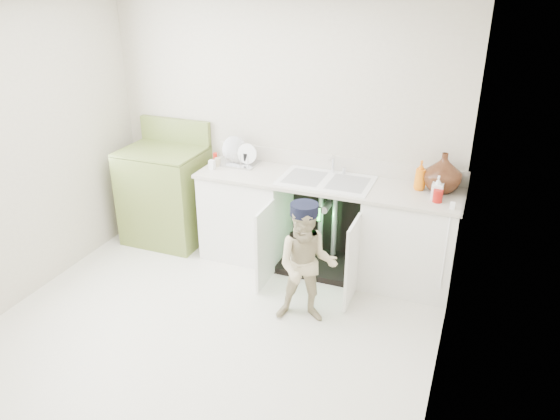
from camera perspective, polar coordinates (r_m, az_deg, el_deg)
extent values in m
plane|color=beige|center=(4.64, -6.67, -11.63)|extent=(3.50, 3.50, 0.00)
cube|color=beige|center=(5.32, 0.19, 8.46)|extent=(3.50, 2.50, 0.02)
cube|color=beige|center=(2.95, -21.52, -7.40)|extent=(3.50, 2.50, 0.02)
cube|color=beige|center=(5.07, -25.28, 5.27)|extent=(2.50, 3.00, 0.02)
cube|color=beige|center=(3.59, 17.91, -1.01)|extent=(2.50, 3.00, 0.02)
plane|color=white|center=(3.76, -8.64, 20.86)|extent=(3.50, 3.50, 0.00)
cube|color=white|center=(5.44, -3.42, -0.43)|extent=(0.80, 0.60, 0.86)
cube|color=white|center=(5.05, 13.38, -3.21)|extent=(0.80, 0.60, 0.86)
cube|color=black|center=(5.42, 5.49, -0.61)|extent=(0.80, 0.06, 0.86)
cube|color=black|center=(5.38, 4.51, -5.61)|extent=(0.80, 0.60, 0.06)
cylinder|color=gray|center=(5.28, 4.26, -1.03)|extent=(0.05, 0.05, 0.70)
cylinder|color=gray|center=(5.25, 5.71, -1.26)|extent=(0.05, 0.05, 0.70)
cylinder|color=gray|center=(5.15, 4.89, 0.33)|extent=(0.07, 0.18, 0.07)
cube|color=white|center=(4.90, -1.56, -3.78)|extent=(0.03, 0.40, 0.76)
cube|color=white|center=(4.69, 7.54, -5.43)|extent=(0.02, 0.40, 0.76)
cube|color=beige|center=(5.00, 4.83, 2.88)|extent=(2.44, 0.64, 0.03)
cube|color=beige|center=(5.23, 5.79, 4.89)|extent=(2.44, 0.02, 0.15)
cube|color=white|center=(5.00, 4.84, 2.99)|extent=(0.85, 0.55, 0.02)
cube|color=gray|center=(5.05, 2.61, 3.41)|extent=(0.34, 0.40, 0.01)
cube|color=gray|center=(4.95, 7.11, 2.77)|extent=(0.34, 0.40, 0.01)
cylinder|color=silver|center=(5.16, 5.59, 4.80)|extent=(0.03, 0.03, 0.17)
cylinder|color=silver|center=(5.08, 5.43, 5.39)|extent=(0.02, 0.14, 0.02)
cylinder|color=silver|center=(5.15, 6.74, 4.12)|extent=(0.04, 0.04, 0.06)
cylinder|color=white|center=(4.70, 16.89, -4.20)|extent=(0.01, 0.01, 0.70)
cube|color=white|center=(4.62, 17.58, 0.45)|extent=(0.04, 0.02, 0.06)
cube|color=silver|center=(5.42, -4.48, 4.92)|extent=(0.41, 0.27, 0.02)
cylinder|color=silver|center=(5.43, -4.77, 5.74)|extent=(0.25, 0.09, 0.25)
cylinder|color=white|center=(5.36, -3.45, 5.41)|extent=(0.20, 0.05, 0.20)
cylinder|color=silver|center=(5.38, -6.54, 5.45)|extent=(0.01, 0.01, 0.12)
cylinder|color=silver|center=(5.35, -5.76, 5.36)|extent=(0.01, 0.01, 0.12)
cylinder|color=silver|center=(5.31, -4.97, 5.26)|extent=(0.01, 0.01, 0.12)
cylinder|color=silver|center=(5.28, -4.17, 5.16)|extent=(0.01, 0.01, 0.12)
cylinder|color=silver|center=(5.25, -3.36, 5.06)|extent=(0.01, 0.01, 0.12)
imported|color=#452813|center=(4.90, 16.66, 3.80)|extent=(0.33, 0.33, 0.34)
imported|color=orange|center=(4.90, 14.46, 3.52)|extent=(0.10, 0.10, 0.26)
imported|color=white|center=(4.74, 16.14, 2.25)|extent=(0.09, 0.09, 0.20)
cylinder|color=#A9130E|center=(4.70, 16.16, 1.43)|extent=(0.08, 0.08, 0.11)
cylinder|color=red|center=(5.47, -6.73, 5.44)|extent=(0.05, 0.05, 0.10)
cylinder|color=tan|center=(5.38, -6.53, 5.00)|extent=(0.06, 0.06, 0.08)
cylinder|color=black|center=(5.37, -3.62, 5.31)|extent=(0.04, 0.04, 0.12)
cube|color=white|center=(5.30, -7.12, 4.72)|extent=(0.05, 0.05, 0.09)
cube|color=olive|center=(5.82, -11.86, 1.38)|extent=(0.80, 0.65, 0.97)
cube|color=olive|center=(5.64, -12.29, 6.06)|extent=(0.80, 0.65, 0.02)
cube|color=olive|center=(5.83, -10.90, 8.15)|extent=(0.80, 0.06, 0.25)
cylinder|color=black|center=(5.63, -14.89, 5.69)|extent=(0.18, 0.18, 0.02)
cylinder|color=silver|center=(5.63, -14.90, 5.80)|extent=(0.21, 0.21, 0.01)
cylinder|color=black|center=(5.88, -13.10, 6.66)|extent=(0.18, 0.18, 0.02)
cylinder|color=silver|center=(5.88, -13.11, 6.77)|extent=(0.21, 0.21, 0.01)
cylinder|color=black|center=(5.41, -11.41, 5.27)|extent=(0.18, 0.18, 0.02)
cylinder|color=silver|center=(5.41, -11.42, 5.39)|extent=(0.21, 0.21, 0.01)
cylinder|color=black|center=(5.67, -9.70, 6.29)|extent=(0.18, 0.18, 0.02)
cylinder|color=silver|center=(5.67, -9.71, 6.41)|extent=(0.21, 0.21, 0.01)
imported|color=beige|center=(4.38, 2.78, -5.79)|extent=(0.58, 0.50, 1.02)
cylinder|color=black|center=(4.16, 2.92, -0.06)|extent=(0.27, 0.27, 0.09)
cube|color=black|center=(4.27, 3.00, 0.07)|extent=(0.19, 0.13, 0.01)
cube|color=black|center=(4.76, 3.92, -0.42)|extent=(0.07, 0.01, 0.14)
cube|color=#26F23F|center=(4.75, 3.89, -0.46)|extent=(0.06, 0.00, 0.12)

